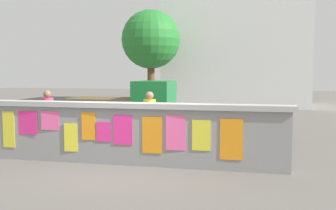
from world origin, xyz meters
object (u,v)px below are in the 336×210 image
object	(u,v)px
auto_rickshaw_truck	(126,109)
motorcycle	(209,138)
bicycle_near	(260,132)
person_bystander	(48,112)
person_walking	(150,115)
bicycle_far	(259,123)
tree_roadside	(151,40)

from	to	relation	value
auto_rickshaw_truck	motorcycle	distance (m)	4.09
bicycle_near	person_bystander	size ratio (longest dim) A/B	1.05
auto_rickshaw_truck	person_walking	bearing A→B (deg)	-57.80
bicycle_near	person_walking	size ratio (longest dim) A/B	1.05
auto_rickshaw_truck	motorcycle	bearing A→B (deg)	-40.05
person_bystander	bicycle_far	bearing A→B (deg)	30.26
motorcycle	bicycle_far	distance (m)	4.07
motorcycle	tree_roadside	xyz separation A→B (m)	(-4.38, 10.52, 3.43)
motorcycle	person_bystander	bearing A→B (deg)	176.23
tree_roadside	motorcycle	bearing A→B (deg)	-67.38
person_walking	tree_roadside	distance (m)	10.97
auto_rickshaw_truck	person_bystander	xyz separation A→B (m)	(-1.62, -2.31, 0.09)
auto_rickshaw_truck	person_walking	world-z (taller)	auto_rickshaw_truck
motorcycle	bicycle_near	bearing A→B (deg)	53.72
bicycle_far	person_walking	distance (m)	4.67
bicycle_far	person_bystander	xyz separation A→B (m)	(-6.06, -3.53, 0.62)
person_walking	tree_roadside	world-z (taller)	tree_roadside
bicycle_near	person_walking	bearing A→B (deg)	-153.34
bicycle_far	person_walking	bearing A→B (deg)	-130.07
bicycle_far	person_walking	size ratio (longest dim) A/B	1.06
bicycle_far	person_walking	xyz separation A→B (m)	(-2.98, -3.54, 0.62)
bicycle_near	bicycle_far	size ratio (longest dim) A/B	0.99
auto_rickshaw_truck	person_walking	distance (m)	2.73
person_bystander	tree_roadside	bearing A→B (deg)	88.00
bicycle_near	tree_roadside	xyz separation A→B (m)	(-5.71, 8.72, 3.53)
motorcycle	tree_roadside	world-z (taller)	tree_roadside
motorcycle	bicycle_far	world-z (taller)	bicycle_far
bicycle_near	bicycle_far	bearing A→B (deg)	90.21
auto_rickshaw_truck	bicycle_near	world-z (taller)	auto_rickshaw_truck
bicycle_far	tree_roadside	xyz separation A→B (m)	(-5.70, 6.68, 3.53)
motorcycle	bicycle_near	world-z (taller)	bicycle_near
auto_rickshaw_truck	person_bystander	size ratio (longest dim) A/B	2.23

